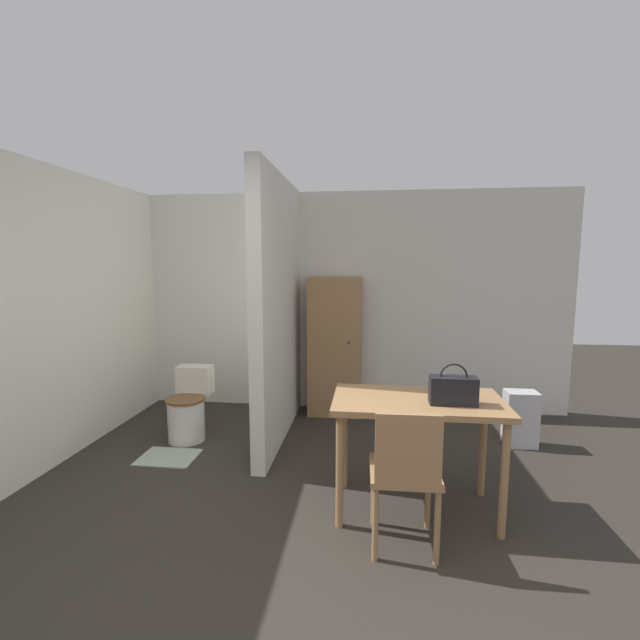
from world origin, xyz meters
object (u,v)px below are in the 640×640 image
Objects in this scene: wooden_cabinet at (335,346)px; space_heater at (520,419)px; wooden_chair at (405,471)px; toilet at (189,409)px; dining_table at (417,414)px; handbag at (453,390)px.

space_heater is (1.79, -0.68, -0.52)m from wooden_cabinet.
space_heater is at bearing 52.84° from wooden_chair.
toilet is 1.30× the size of space_heater.
wooden_chair is 0.57× the size of wooden_cabinet.
wooden_cabinet reaches higher than dining_table.
dining_table is 1.67× the size of toilet.
handbag reaches higher than toilet.
toilet is 2.59m from handbag.
dining_table is 0.73× the size of wooden_cabinet.
wooden_cabinet is 1.99m from space_heater.
handbag reaches higher than space_heater.
toilet is at bearing 154.00° from dining_table.
handbag reaches higher than wooden_chair.
toilet is at bearing 142.50° from wooden_chair.
wooden_chair is 2.04m from space_heater.
space_heater is at bearing -20.87° from wooden_cabinet.
wooden_chair is at bearing -126.09° from space_heater.
toilet is 2.29× the size of handbag.
wooden_cabinet reaches higher than handbag.
toilet is at bearing -176.55° from space_heater.
wooden_chair reaches higher than toilet.
wooden_cabinet is (-0.71, 1.88, 0.09)m from dining_table.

